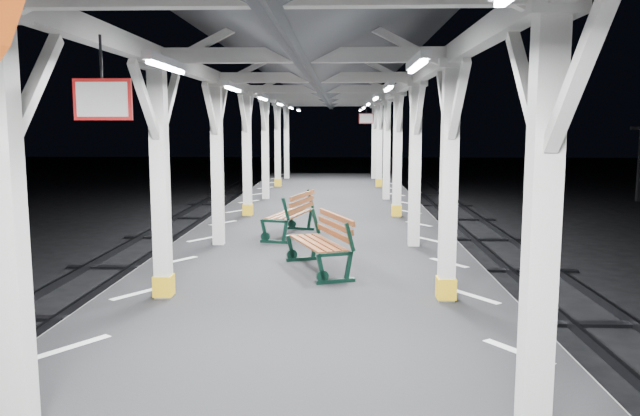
{
  "coord_description": "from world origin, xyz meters",
  "views": [
    {
      "loc": [
        0.53,
        -6.57,
        3.45
      ],
      "look_at": [
        0.2,
        2.78,
        2.2
      ],
      "focal_mm": 35.0,
      "sensor_mm": 36.0,
      "label": 1
    }
  ],
  "objects": [
    {
      "name": "bench_far",
      "position": [
        -0.54,
        6.98,
        1.52
      ],
      "size": [
        1.08,
        1.91,
        0.98
      ],
      "rotation": [
        0.0,
        0.0,
        -0.25
      ],
      "color": "black",
      "rests_on": "platform"
    },
    {
      "name": "hazard_stripes_left",
      "position": [
        -2.45,
        0.0,
        1.0
      ],
      "size": [
        1.0,
        48.0,
        0.01
      ],
      "primitive_type": "cube",
      "color": "silver",
      "rests_on": "platform"
    },
    {
      "name": "platform",
      "position": [
        0.0,
        0.0,
        0.5
      ],
      "size": [
        6.0,
        50.0,
        1.0
      ],
      "primitive_type": "cube",
      "color": "black",
      "rests_on": "ground"
    },
    {
      "name": "hazard_stripes_right",
      "position": [
        2.45,
        0.0,
        1.0
      ],
      "size": [
        1.0,
        48.0,
        0.01
      ],
      "primitive_type": "cube",
      "color": "silver",
      "rests_on": "platform"
    },
    {
      "name": "canopy",
      "position": [
        0.0,
        -0.01,
        4.56
      ],
      "size": [
        5.4,
        49.0,
        4.65
      ],
      "color": "silver",
      "rests_on": "platform"
    },
    {
      "name": "bench_mid",
      "position": [
        0.23,
        3.74,
        1.51
      ],
      "size": [
        1.23,
        1.89,
        0.96
      ],
      "rotation": [
        0.0,
        0.0,
        0.36
      ],
      "color": "black",
      "rests_on": "platform"
    }
  ]
}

